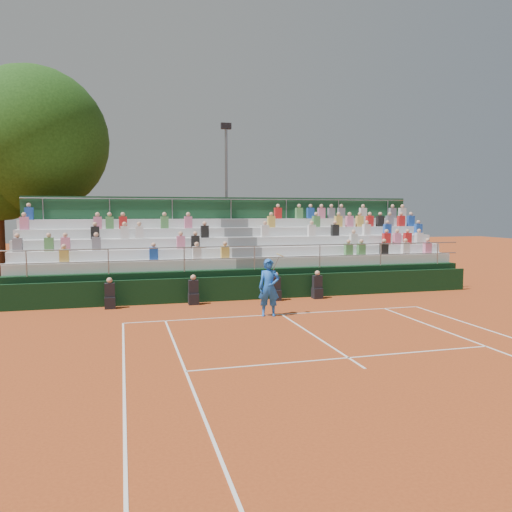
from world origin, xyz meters
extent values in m
plane|color=#A8451C|center=(0.00, 0.00, 0.00)|extent=(90.00, 90.00, 0.00)
cube|color=white|center=(0.00, 0.00, 0.01)|extent=(11.00, 0.06, 0.01)
cube|color=white|center=(0.00, -3.20, 0.01)|extent=(0.06, 6.40, 0.01)
cube|color=white|center=(0.00, -5.49, 0.01)|extent=(8.22, 0.06, 0.01)
cube|color=black|center=(0.00, 3.20, 0.50)|extent=(20.00, 0.15, 1.00)
cube|color=black|center=(-5.95, 2.75, 0.22)|extent=(0.40, 0.40, 0.44)
cube|color=black|center=(-5.95, 2.75, 0.70)|extent=(0.38, 0.25, 0.55)
sphere|color=tan|center=(-5.95, 2.75, 1.08)|extent=(0.22, 0.22, 0.22)
cube|color=black|center=(-2.77, 2.75, 0.22)|extent=(0.40, 0.40, 0.44)
cube|color=black|center=(-2.77, 2.75, 0.70)|extent=(0.38, 0.25, 0.55)
sphere|color=tan|center=(-2.77, 2.75, 1.08)|extent=(0.22, 0.22, 0.22)
cube|color=black|center=(0.64, 2.75, 0.22)|extent=(0.40, 0.40, 0.44)
cube|color=black|center=(0.64, 2.75, 0.70)|extent=(0.38, 0.25, 0.55)
sphere|color=tan|center=(0.64, 2.75, 1.08)|extent=(0.22, 0.22, 0.22)
cube|color=black|center=(2.49, 2.75, 0.22)|extent=(0.40, 0.40, 0.44)
cube|color=black|center=(2.49, 2.75, 0.70)|extent=(0.38, 0.25, 0.55)
sphere|color=tan|center=(2.49, 2.75, 1.08)|extent=(0.22, 0.22, 0.22)
cube|color=black|center=(0.00, 6.30, 0.60)|extent=(20.00, 5.20, 1.20)
cube|color=silver|center=(-5.35, 4.62, 1.41)|extent=(9.30, 0.85, 0.42)
cube|color=silver|center=(5.35, 4.62, 1.41)|extent=(9.30, 0.85, 0.42)
cube|color=slate|center=(0.00, 4.62, 1.41)|extent=(1.40, 0.85, 0.42)
cube|color=silver|center=(-5.35, 5.47, 1.83)|extent=(9.30, 0.85, 0.42)
cube|color=silver|center=(5.35, 5.47, 1.83)|extent=(9.30, 0.85, 0.42)
cube|color=slate|center=(0.00, 5.47, 1.83)|extent=(1.40, 0.85, 0.42)
cube|color=silver|center=(-5.35, 6.33, 2.25)|extent=(9.30, 0.85, 0.42)
cube|color=silver|center=(5.35, 6.33, 2.25)|extent=(9.30, 0.85, 0.42)
cube|color=slate|center=(0.00, 6.33, 2.25)|extent=(1.40, 0.85, 0.42)
cube|color=silver|center=(-5.35, 7.17, 2.67)|extent=(9.30, 0.85, 0.42)
cube|color=silver|center=(5.35, 7.17, 2.67)|extent=(9.30, 0.85, 0.42)
cube|color=slate|center=(0.00, 7.17, 2.67)|extent=(1.40, 0.85, 0.42)
cube|color=silver|center=(-5.35, 8.03, 3.09)|extent=(9.30, 0.85, 0.42)
cube|color=silver|center=(5.35, 8.03, 3.09)|extent=(9.30, 0.85, 0.42)
cube|color=slate|center=(0.00, 8.03, 3.09)|extent=(1.40, 0.85, 0.42)
cube|color=#194226|center=(0.00, 8.55, 2.20)|extent=(20.00, 0.12, 4.40)
cylinder|color=gray|center=(0.00, 3.75, 2.20)|extent=(20.00, 0.05, 0.05)
cylinder|color=gray|center=(0.00, 8.45, 4.30)|extent=(20.00, 0.05, 0.05)
cube|color=gold|center=(-7.72, 4.47, 1.90)|extent=(0.36, 0.24, 0.56)
cube|color=#1E4CB2|center=(-4.19, 4.47, 1.90)|extent=(0.36, 0.24, 0.56)
cube|color=silver|center=(-2.37, 4.47, 1.90)|extent=(0.36, 0.24, 0.56)
cube|color=gold|center=(-1.14, 4.47, 1.90)|extent=(0.36, 0.24, 0.56)
cube|color=slate|center=(-9.57, 5.32, 2.32)|extent=(0.36, 0.24, 0.56)
cube|color=#4C8C4C|center=(-8.38, 5.32, 2.32)|extent=(0.36, 0.24, 0.56)
cube|color=pink|center=(-7.74, 5.32, 2.32)|extent=(0.36, 0.24, 0.56)
cube|color=slate|center=(-6.51, 5.32, 2.32)|extent=(0.36, 0.24, 0.56)
cube|color=pink|center=(-2.95, 5.32, 2.32)|extent=(0.36, 0.24, 0.56)
cube|color=black|center=(-2.31, 5.32, 2.32)|extent=(0.36, 0.24, 0.56)
cube|color=black|center=(-6.59, 6.17, 2.74)|extent=(0.36, 0.24, 0.56)
cube|color=silver|center=(-5.34, 6.17, 2.74)|extent=(0.36, 0.24, 0.56)
cube|color=silver|center=(-4.70, 6.17, 2.74)|extent=(0.36, 0.24, 0.56)
cube|color=black|center=(-1.74, 6.17, 2.74)|extent=(0.36, 0.24, 0.56)
cube|color=pink|center=(-9.58, 7.02, 3.16)|extent=(0.36, 0.24, 0.56)
cube|color=pink|center=(-6.51, 7.02, 3.16)|extent=(0.36, 0.24, 0.56)
cube|color=#4C8C4C|center=(-5.99, 7.02, 3.16)|extent=(0.36, 0.24, 0.56)
cube|color=red|center=(-5.40, 7.02, 3.16)|extent=(0.36, 0.24, 0.56)
cube|color=#4C8C4C|center=(-3.51, 7.02, 3.16)|extent=(0.36, 0.24, 0.56)
cube|color=pink|center=(-2.39, 7.02, 3.16)|extent=(0.36, 0.24, 0.56)
cube|color=#1E4CB2|center=(-9.52, 7.88, 3.58)|extent=(0.36, 0.24, 0.56)
cube|color=#4C8C4C|center=(4.73, 4.47, 1.90)|extent=(0.36, 0.24, 0.56)
cube|color=#4C8C4C|center=(5.38, 4.47, 1.90)|extent=(0.36, 0.24, 0.56)
cube|color=black|center=(6.57, 4.47, 1.90)|extent=(0.36, 0.24, 0.56)
cube|color=silver|center=(7.72, 4.47, 1.90)|extent=(0.36, 0.24, 0.56)
cube|color=pink|center=(8.93, 4.47, 1.90)|extent=(0.36, 0.24, 0.56)
cube|color=silver|center=(5.40, 5.32, 2.32)|extent=(0.36, 0.24, 0.56)
cube|color=red|center=(7.17, 5.32, 2.32)|extent=(0.36, 0.24, 0.56)
cube|color=pink|center=(7.76, 5.32, 2.32)|extent=(0.36, 0.24, 0.56)
cube|color=red|center=(8.35, 5.32, 2.32)|extent=(0.36, 0.24, 0.56)
cube|color=silver|center=(9.00, 5.32, 2.32)|extent=(0.36, 0.24, 0.56)
cube|color=silver|center=(1.17, 6.17, 2.74)|extent=(0.36, 0.24, 0.56)
cube|color=silver|center=(3.55, 6.17, 2.74)|extent=(0.36, 0.24, 0.56)
cube|color=black|center=(4.79, 6.17, 2.74)|extent=(0.36, 0.24, 0.56)
cube|color=silver|center=(6.52, 6.17, 2.74)|extent=(0.36, 0.24, 0.56)
cube|color=#1E4CB2|center=(7.70, 6.17, 2.74)|extent=(0.36, 0.24, 0.56)
cube|color=#1E4CB2|center=(9.50, 6.17, 2.74)|extent=(0.36, 0.24, 0.56)
cube|color=gold|center=(1.74, 7.02, 3.16)|extent=(0.36, 0.24, 0.56)
cube|color=#4C8C4C|center=(4.13, 7.02, 3.16)|extent=(0.36, 0.24, 0.56)
cube|color=gold|center=(5.36, 7.02, 3.16)|extent=(0.36, 0.24, 0.56)
cube|color=pink|center=(5.98, 7.02, 3.16)|extent=(0.36, 0.24, 0.56)
cube|color=gold|center=(6.56, 7.02, 3.16)|extent=(0.36, 0.24, 0.56)
cube|color=red|center=(7.14, 7.02, 3.16)|extent=(0.36, 0.24, 0.56)
cube|color=black|center=(7.75, 7.02, 3.16)|extent=(0.36, 0.24, 0.56)
cube|color=slate|center=(8.31, 7.02, 3.16)|extent=(0.36, 0.24, 0.56)
cube|color=red|center=(8.99, 7.02, 3.16)|extent=(0.36, 0.24, 0.56)
cube|color=#1E4CB2|center=(9.58, 7.02, 3.16)|extent=(0.36, 0.24, 0.56)
cube|color=red|center=(2.35, 7.88, 3.58)|extent=(0.36, 0.24, 0.56)
cube|color=#4C8C4C|center=(3.51, 7.88, 3.58)|extent=(0.36, 0.24, 0.56)
cube|color=#1E4CB2|center=(4.15, 7.88, 3.58)|extent=(0.36, 0.24, 0.56)
cube|color=pink|center=(4.76, 7.88, 3.58)|extent=(0.36, 0.24, 0.56)
cube|color=slate|center=(5.33, 7.88, 3.58)|extent=(0.36, 0.24, 0.56)
cube|color=slate|center=(5.90, 7.88, 3.58)|extent=(0.36, 0.24, 0.56)
cube|color=silver|center=(7.18, 7.88, 3.58)|extent=(0.36, 0.24, 0.56)
cube|color=slate|center=(8.97, 7.88, 3.58)|extent=(0.36, 0.24, 0.56)
cube|color=silver|center=(9.57, 7.88, 3.58)|extent=(0.36, 0.24, 0.56)
imported|color=blue|center=(-0.50, -0.11, 1.01)|extent=(0.84, 0.66, 2.03)
cylinder|color=gray|center=(-0.25, -0.11, 1.85)|extent=(0.26, 0.03, 0.51)
cylinder|color=#E5D866|center=(-0.10, -0.11, 2.15)|extent=(0.26, 0.28, 0.14)
cylinder|color=#3A2215|center=(-11.85, 12.97, 1.93)|extent=(0.50, 0.50, 3.87)
cylinder|color=#3A2215|center=(-9.90, 12.51, 2.17)|extent=(0.50, 0.50, 4.33)
sphere|color=#183C10|center=(-9.90, 12.51, 7.45)|extent=(7.80, 7.80, 7.80)
cylinder|color=gray|center=(0.54, 12.23, 4.22)|extent=(0.16, 0.16, 8.44)
cube|color=black|center=(0.54, 12.23, 8.62)|extent=(0.60, 0.25, 0.35)
camera|label=1|loc=(-5.46, -16.76, 3.71)|focal=35.00mm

